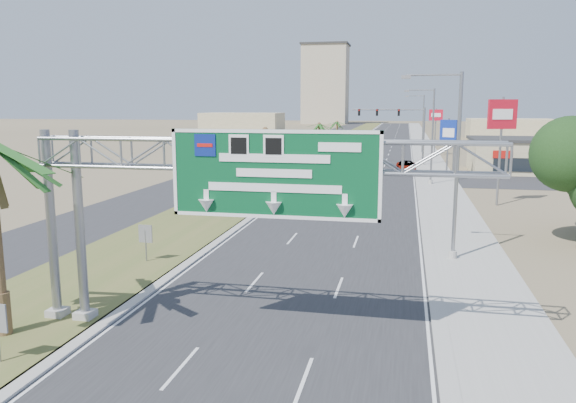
{
  "coord_description": "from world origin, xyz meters",
  "views": [
    {
      "loc": [
        4.8,
        -8.71,
        8.29
      ],
      "look_at": [
        -0.09,
        14.58,
        4.2
      ],
      "focal_mm": 35.0,
      "sensor_mm": 36.0,
      "label": 1
    }
  ],
  "objects_px": {
    "car_right_lane": "(406,167)",
    "pole_sign_red_near": "(502,121)",
    "car_far": "(350,155)",
    "car_mid_lane": "(357,177)",
    "store_building": "(547,157)",
    "signal_mast": "(409,130)",
    "pole_sign_blue": "(448,134)",
    "car_left_lane": "(299,188)",
    "pole_sign_red_far": "(436,119)",
    "sign_gantry": "(233,170)"
  },
  "relations": [
    {
      "from": "sign_gantry",
      "to": "car_right_lane",
      "type": "height_order",
      "value": "sign_gantry"
    },
    {
      "from": "car_far",
      "to": "pole_sign_red_near",
      "type": "distance_m",
      "value": 40.98
    },
    {
      "from": "car_right_lane",
      "to": "pole_sign_blue",
      "type": "xyz_separation_m",
      "value": [
        4.76,
        -1.49,
        4.14
      ]
    },
    {
      "from": "signal_mast",
      "to": "car_mid_lane",
      "type": "relative_size",
      "value": 2.35
    },
    {
      "from": "car_right_lane",
      "to": "pole_sign_red_near",
      "type": "height_order",
      "value": "pole_sign_red_near"
    },
    {
      "from": "car_mid_lane",
      "to": "pole_sign_red_near",
      "type": "relative_size",
      "value": 0.49
    },
    {
      "from": "car_left_lane",
      "to": "pole_sign_blue",
      "type": "xyz_separation_m",
      "value": [
        14.44,
        18.4,
        4.15
      ]
    },
    {
      "from": "car_far",
      "to": "pole_sign_blue",
      "type": "distance_m",
      "value": 22.01
    },
    {
      "from": "pole_sign_red_near",
      "to": "pole_sign_blue",
      "type": "xyz_separation_m",
      "value": [
        -2.76,
        20.1,
        -2.16
      ]
    },
    {
      "from": "pole_sign_red_near",
      "to": "pole_sign_red_far",
      "type": "relative_size",
      "value": 1.15
    },
    {
      "from": "store_building",
      "to": "signal_mast",
      "type": "bearing_deg",
      "value": 160.46
    },
    {
      "from": "car_mid_lane",
      "to": "car_far",
      "type": "bearing_deg",
      "value": 103.38
    },
    {
      "from": "pole_sign_blue",
      "to": "car_far",
      "type": "bearing_deg",
      "value": 127.65
    },
    {
      "from": "car_right_lane",
      "to": "pole_sign_red_near",
      "type": "relative_size",
      "value": 0.6
    },
    {
      "from": "pole_sign_red_far",
      "to": "sign_gantry",
      "type": "bearing_deg",
      "value": -97.75
    },
    {
      "from": "car_left_lane",
      "to": "car_far",
      "type": "bearing_deg",
      "value": 86.53
    },
    {
      "from": "car_left_lane",
      "to": "pole_sign_blue",
      "type": "bearing_deg",
      "value": 50.4
    },
    {
      "from": "signal_mast",
      "to": "car_left_lane",
      "type": "bearing_deg",
      "value": -108.29
    },
    {
      "from": "car_far",
      "to": "pole_sign_red_far",
      "type": "distance_m",
      "value": 17.38
    },
    {
      "from": "car_far",
      "to": "pole_sign_blue",
      "type": "xyz_separation_m",
      "value": [
        13.2,
        -17.11,
        4.19
      ]
    },
    {
      "from": "sign_gantry",
      "to": "store_building",
      "type": "bearing_deg",
      "value": 67.64
    },
    {
      "from": "car_left_lane",
      "to": "pole_sign_red_far",
      "type": "bearing_deg",
      "value": 71.18
    },
    {
      "from": "car_left_lane",
      "to": "car_right_lane",
      "type": "bearing_deg",
      "value": 62.57
    },
    {
      "from": "car_right_lane",
      "to": "car_far",
      "type": "bearing_deg",
      "value": 119.58
    },
    {
      "from": "car_far",
      "to": "pole_sign_blue",
      "type": "bearing_deg",
      "value": -47.37
    },
    {
      "from": "car_left_lane",
      "to": "car_far",
      "type": "relative_size",
      "value": 0.9
    },
    {
      "from": "sign_gantry",
      "to": "pole_sign_red_near",
      "type": "height_order",
      "value": "pole_sign_red_near"
    },
    {
      "from": "car_left_lane",
      "to": "pole_sign_blue",
      "type": "height_order",
      "value": "pole_sign_blue"
    },
    {
      "from": "car_mid_lane",
      "to": "signal_mast",
      "type": "bearing_deg",
      "value": 81.4
    },
    {
      "from": "signal_mast",
      "to": "car_mid_lane",
      "type": "xyz_separation_m",
      "value": [
        -5.41,
        -20.51,
        -4.13
      ]
    },
    {
      "from": "car_left_lane",
      "to": "pole_sign_red_far",
      "type": "height_order",
      "value": "pole_sign_red_far"
    },
    {
      "from": "pole_sign_red_near",
      "to": "signal_mast",
      "type": "bearing_deg",
      "value": 102.91
    },
    {
      "from": "sign_gantry",
      "to": "car_mid_lane",
      "type": "bearing_deg",
      "value": 88.86
    },
    {
      "from": "pole_sign_blue",
      "to": "pole_sign_red_far",
      "type": "height_order",
      "value": "pole_sign_red_far"
    },
    {
      "from": "sign_gantry",
      "to": "pole_sign_blue",
      "type": "xyz_separation_m",
      "value": [
        10.74,
        50.4,
        -1.17
      ]
    },
    {
      "from": "car_right_lane",
      "to": "pole_sign_red_far",
      "type": "distance_m",
      "value": 26.72
    },
    {
      "from": "car_left_lane",
      "to": "car_mid_lane",
      "type": "height_order",
      "value": "car_left_lane"
    },
    {
      "from": "store_building",
      "to": "pole_sign_red_far",
      "type": "xyz_separation_m",
      "value": [
        -12.5,
        21.59,
        4.14
      ]
    },
    {
      "from": "car_mid_lane",
      "to": "car_right_lane",
      "type": "relative_size",
      "value": 0.81
    },
    {
      "from": "pole_sign_red_near",
      "to": "pole_sign_red_far",
      "type": "xyz_separation_m",
      "value": [
        -2.94,
        47.36,
        -0.91
      ]
    },
    {
      "from": "store_building",
      "to": "pole_sign_red_near",
      "type": "relative_size",
      "value": 2.01
    },
    {
      "from": "store_building",
      "to": "pole_sign_blue",
      "type": "height_order",
      "value": "pole_sign_blue"
    },
    {
      "from": "signal_mast",
      "to": "car_mid_lane",
      "type": "bearing_deg",
      "value": -104.78
    },
    {
      "from": "sign_gantry",
      "to": "pole_sign_blue",
      "type": "height_order",
      "value": "sign_gantry"
    },
    {
      "from": "pole_sign_blue",
      "to": "pole_sign_red_far",
      "type": "bearing_deg",
      "value": 90.37
    },
    {
      "from": "car_right_lane",
      "to": "pole_sign_blue",
      "type": "bearing_deg",
      "value": -16.18
    },
    {
      "from": "sign_gantry",
      "to": "signal_mast",
      "type": "xyz_separation_m",
      "value": [
        6.23,
        62.05,
        -1.21
      ]
    },
    {
      "from": "sign_gantry",
      "to": "pole_sign_red_far",
      "type": "distance_m",
      "value": 78.37
    },
    {
      "from": "sign_gantry",
      "to": "store_building",
      "type": "distance_m",
      "value": 60.77
    },
    {
      "from": "car_mid_lane",
      "to": "pole_sign_blue",
      "type": "distance_m",
      "value": 13.94
    }
  ]
}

